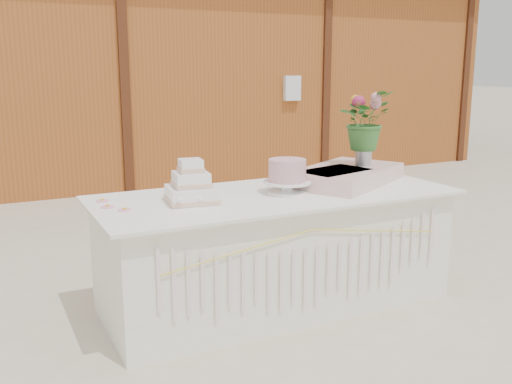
{
  "coord_description": "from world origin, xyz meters",
  "views": [
    {
      "loc": [
        -1.76,
        -3.23,
        1.58
      ],
      "look_at": [
        0.0,
        0.3,
        0.72
      ],
      "focal_mm": 40.0,
      "sensor_mm": 36.0,
      "label": 1
    }
  ],
  "objects": [
    {
      "name": "pink_cake_stand",
      "position": [
        0.06,
        -0.03,
        0.9
      ],
      "size": [
        0.31,
        0.31,
        0.23
      ],
      "color": "white",
      "rests_on": "cake_table"
    },
    {
      "name": "wedding_cake",
      "position": [
        -0.59,
        0.01,
        0.86
      ],
      "size": [
        0.34,
        0.34,
        0.27
      ],
      "rotation": [
        0.0,
        0.0,
        -0.13
      ],
      "color": "white",
      "rests_on": "cake_table"
    },
    {
      "name": "bouquet",
      "position": [
        0.77,
        0.1,
        1.26
      ],
      "size": [
        0.46,
        0.43,
        0.43
      ],
      "primitive_type": "imported",
      "rotation": [
        0.0,
        0.0,
        0.27
      ],
      "color": "#336829",
      "rests_on": "flower_vase"
    },
    {
      "name": "loose_flowers",
      "position": [
        -1.02,
        0.09,
        0.78
      ],
      "size": [
        0.24,
        0.4,
        0.02
      ],
      "primitive_type": null,
      "rotation": [
        0.0,
        0.0,
        -0.24
      ],
      "color": "pink",
      "rests_on": "cake_table"
    },
    {
      "name": "barn",
      "position": [
        -0.01,
        5.99,
        1.68
      ],
      "size": [
        12.6,
        4.6,
        3.3
      ],
      "color": "#954B1F",
      "rests_on": "ground"
    },
    {
      "name": "satin_runner",
      "position": [
        0.61,
        0.07,
        0.83
      ],
      "size": [
        1.03,
        0.89,
        0.11
      ],
      "primitive_type": "cube",
      "rotation": [
        0.0,
        0.0,
        0.5
      ],
      "color": "beige",
      "rests_on": "cake_table"
    },
    {
      "name": "ground",
      "position": [
        0.0,
        0.0,
        0.0
      ],
      "size": [
        80.0,
        80.0,
        0.0
      ],
      "primitive_type": "plane",
      "color": "beige",
      "rests_on": "ground"
    },
    {
      "name": "flower_vase",
      "position": [
        0.77,
        0.1,
        0.96
      ],
      "size": [
        0.12,
        0.12,
        0.16
      ],
      "primitive_type": "cylinder",
      "color": "#B5B5BA",
      "rests_on": "satin_runner"
    },
    {
      "name": "cake_table",
      "position": [
        0.0,
        -0.0,
        0.39
      ],
      "size": [
        2.4,
        1.0,
        0.77
      ],
      "color": "white",
      "rests_on": "ground"
    }
  ]
}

